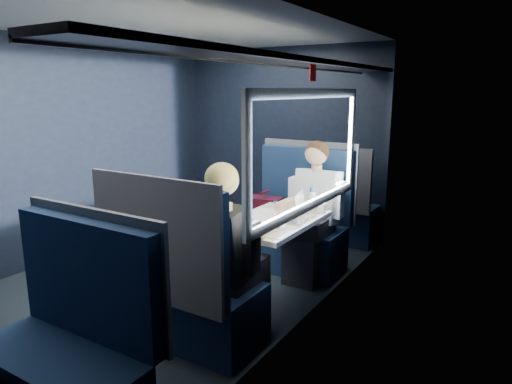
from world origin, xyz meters
The scene contains 13 objects.
ground centered at (0.00, 0.00, -0.01)m, with size 2.80×4.20×0.01m, color black.
room_shell centered at (0.02, 0.00, 1.48)m, with size 3.00×4.40×2.40m.
table centered at (1.03, 0.00, 0.66)m, with size 0.62×1.00×0.74m.
seat_bay_near centered at (0.83, 0.87, 0.42)m, with size 1.04×0.62×1.26m.
seat_bay_far centered at (0.85, -0.87, 0.41)m, with size 1.04×0.62×1.26m.
seat_row_front centered at (0.85, 1.80, 0.41)m, with size 1.04×0.51×1.16m.
seat_row_back centered at (0.85, -1.80, 0.41)m, with size 1.04×0.51×1.16m.
man centered at (1.10, 0.70, 0.72)m, with size 0.53×0.56×1.32m.
woman centered at (1.10, -0.71, 0.73)m, with size 0.53×0.56×1.32m.
papers centered at (1.07, -0.08, 0.74)m, with size 0.52×0.75×0.01m, color white.
laptop centered at (1.22, 0.05, 0.81)m, with size 0.32×0.37×0.24m.
bottle_small centered at (1.24, 0.36, 0.84)m, with size 0.06×0.06×0.22m.
cup centered at (1.32, 0.38, 0.78)m, with size 0.07×0.07×0.09m, color white.
Camera 1 is at (2.81, -3.12, 1.77)m, focal length 32.00 mm.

